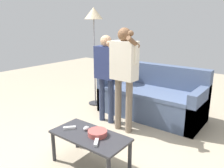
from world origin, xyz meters
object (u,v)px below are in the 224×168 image
(game_remote_nunchuk, at_px, (86,128))
(player_left, at_px, (106,69))
(game_remote_wand_far, at_px, (69,128))
(coffee_table, at_px, (90,139))
(snack_bowl, at_px, (98,133))
(game_remote_wand_spare, at_px, (96,142))
(player_center, at_px, (124,68))
(couch, at_px, (152,98))
(floor_lamp, at_px, (94,20))
(game_remote_wand_near, at_px, (96,133))

(game_remote_nunchuk, relative_size, player_left, 0.06)
(game_remote_wand_far, bearing_deg, coffee_table, 8.36)
(snack_bowl, relative_size, game_remote_wand_spare, 1.52)
(player_center, height_order, game_remote_wand_far, player_center)
(coffee_table, distance_m, game_remote_wand_far, 0.30)
(game_remote_wand_far, bearing_deg, player_center, 85.53)
(player_left, bearing_deg, game_remote_wand_spare, -55.63)
(couch, bearing_deg, game_remote_nunchuk, -88.77)
(couch, distance_m, game_remote_wand_spare, 1.93)
(floor_lamp, xyz_separation_m, game_remote_wand_spare, (1.54, -1.73, -1.26))
(game_remote_nunchuk, relative_size, player_center, 0.06)
(couch, distance_m, game_remote_wand_far, 1.85)
(couch, height_order, game_remote_wand_far, couch)
(game_remote_nunchuk, height_order, game_remote_wand_far, game_remote_nunchuk)
(snack_bowl, bearing_deg, player_left, 124.07)
(game_remote_wand_near, relative_size, game_remote_wand_far, 1.04)
(player_left, xyz_separation_m, game_remote_wand_far, (0.33, -1.13, -0.50))
(couch, relative_size, snack_bowl, 8.36)
(couch, distance_m, game_remote_nunchuk, 1.74)
(coffee_table, relative_size, floor_lamp, 0.48)
(game_remote_nunchuk, distance_m, floor_lamp, 2.36)
(snack_bowl, xyz_separation_m, game_remote_wand_spare, (0.10, -0.14, -0.01))
(game_remote_nunchuk, relative_size, game_remote_wand_spare, 0.61)
(couch, xyz_separation_m, floor_lamp, (-1.21, -0.17, 1.37))
(floor_lamp, height_order, game_remote_wand_far, floor_lamp)
(game_remote_wand_near, height_order, game_remote_wand_far, same)
(player_left, height_order, game_remote_wand_spare, player_left)
(snack_bowl, distance_m, floor_lamp, 2.48)
(player_center, distance_m, game_remote_wand_far, 1.18)
(game_remote_wand_near, bearing_deg, game_remote_wand_spare, -46.52)
(couch, distance_m, coffee_table, 1.81)
(game_remote_wand_far, bearing_deg, game_remote_wand_spare, -6.98)
(snack_bowl, height_order, floor_lamp, floor_lamp)
(floor_lamp, bearing_deg, coffee_table, -50.29)
(game_remote_nunchuk, bearing_deg, couch, 91.23)
(floor_lamp, distance_m, game_remote_wand_far, 2.35)
(floor_lamp, xyz_separation_m, game_remote_wand_near, (1.40, -1.58, -1.26))
(coffee_table, bearing_deg, game_remote_wand_far, -171.64)
(player_left, distance_m, game_remote_wand_near, 1.33)
(player_center, height_order, player_left, player_center)
(coffee_table, height_order, player_center, player_center)
(game_remote_wand_near, bearing_deg, snack_bowl, -12.49)
(floor_lamp, bearing_deg, game_remote_wand_far, -57.59)
(floor_lamp, height_order, game_remote_wand_spare, floor_lamp)
(floor_lamp, relative_size, game_remote_wand_spare, 13.32)
(couch, height_order, game_remote_nunchuk, couch)
(game_remote_nunchuk, bearing_deg, coffee_table, -28.92)
(snack_bowl, bearing_deg, game_remote_wand_spare, -53.54)
(coffee_table, distance_m, game_remote_wand_spare, 0.23)
(snack_bowl, xyz_separation_m, game_remote_wand_far, (-0.37, -0.08, -0.01))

